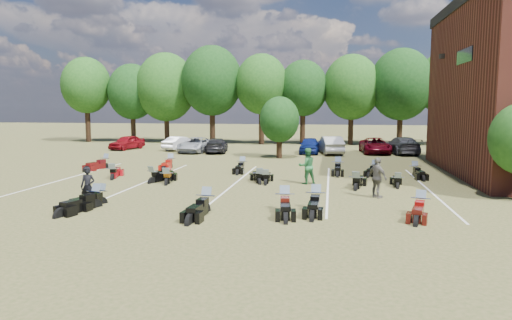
% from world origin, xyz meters
% --- Properties ---
extents(ground, '(160.00, 160.00, 0.00)m').
position_xyz_m(ground, '(0.00, 0.00, 0.00)').
color(ground, brown).
rests_on(ground, ground).
extents(car_0, '(2.58, 4.27, 1.36)m').
position_xyz_m(car_0, '(-17.28, 20.25, 0.68)').
color(car_0, maroon).
rests_on(car_0, ground).
extents(car_1, '(2.60, 4.16, 1.30)m').
position_xyz_m(car_1, '(-12.00, 20.44, 0.65)').
color(car_1, silver).
rests_on(car_1, ground).
extents(car_2, '(2.57, 4.98, 1.34)m').
position_xyz_m(car_2, '(-9.98, 18.80, 0.67)').
color(car_2, '#999CA1').
rests_on(car_2, ground).
extents(car_3, '(2.50, 4.70, 1.30)m').
position_xyz_m(car_3, '(-8.04, 18.84, 0.65)').
color(car_3, black).
rests_on(car_3, ground).
extents(car_4, '(1.72, 4.16, 1.41)m').
position_xyz_m(car_4, '(0.23, 19.52, 0.71)').
color(car_4, navy).
rests_on(car_4, ground).
extents(car_5, '(2.46, 4.93, 1.55)m').
position_xyz_m(car_5, '(2.08, 19.35, 0.78)').
color(car_5, '#9F9F9A').
rests_on(car_5, ground).
extents(car_6, '(2.64, 5.10, 1.37)m').
position_xyz_m(car_6, '(5.95, 20.38, 0.69)').
color(car_6, '#550411').
rests_on(car_6, ground).
extents(car_7, '(2.89, 5.42, 1.50)m').
position_xyz_m(car_7, '(8.22, 20.34, 0.75)').
color(car_7, '#3D3D43').
rests_on(car_7, ground).
extents(person_black, '(0.65, 0.46, 1.66)m').
position_xyz_m(person_black, '(-7.96, -3.36, 0.83)').
color(person_black, black).
rests_on(person_black, ground).
extents(person_green, '(1.16, 1.05, 1.95)m').
position_xyz_m(person_green, '(0.86, 3.61, 0.98)').
color(person_green, '#276936').
rests_on(person_green, ground).
extents(person_grey, '(1.05, 1.14, 1.88)m').
position_xyz_m(person_grey, '(4.24, 0.36, 0.94)').
color(person_grey, '#5C574F').
rests_on(person_grey, ground).
extents(motorcycle_0, '(1.41, 2.60, 1.38)m').
position_xyz_m(motorcycle_0, '(-7.53, -3.62, 0.00)').
color(motorcycle_0, black).
rests_on(motorcycle_0, ground).
extents(motorcycle_1, '(1.40, 2.30, 1.22)m').
position_xyz_m(motorcycle_1, '(-7.62, -2.94, 0.00)').
color(motorcycle_1, black).
rests_on(motorcycle_1, ground).
extents(motorcycle_2, '(0.85, 2.17, 1.18)m').
position_xyz_m(motorcycle_2, '(-7.61, -2.92, 0.00)').
color(motorcycle_2, black).
rests_on(motorcycle_2, ground).
extents(motorcycle_3, '(0.94, 2.56, 1.41)m').
position_xyz_m(motorcycle_3, '(-2.74, -3.71, 0.00)').
color(motorcycle_3, black).
rests_on(motorcycle_3, ground).
extents(motorcycle_4, '(0.90, 2.56, 1.41)m').
position_xyz_m(motorcycle_4, '(1.55, -2.42, 0.00)').
color(motorcycle_4, black).
rests_on(motorcycle_4, ground).
extents(motorcycle_5, '(1.11, 2.61, 1.41)m').
position_xyz_m(motorcycle_5, '(0.32, -2.92, 0.00)').
color(motorcycle_5, black).
rests_on(motorcycle_5, ground).
extents(motorcycle_6, '(1.34, 2.49, 1.33)m').
position_xyz_m(motorcycle_6, '(5.59, -2.68, 0.00)').
color(motorcycle_6, '#410D09').
rests_on(motorcycle_6, ground).
extents(motorcycle_7, '(1.34, 2.45, 1.30)m').
position_xyz_m(motorcycle_7, '(-10.22, 3.28, 0.00)').
color(motorcycle_7, maroon).
rests_on(motorcycle_7, ground).
extents(motorcycle_8, '(1.16, 2.41, 1.29)m').
position_xyz_m(motorcycle_8, '(-6.55, 2.13, 0.00)').
color(motorcycle_8, black).
rests_on(motorcycle_8, ground).
extents(motorcycle_9, '(1.44, 2.46, 1.31)m').
position_xyz_m(motorcycle_9, '(-7.49, 2.50, 0.00)').
color(motorcycle_9, black).
rests_on(motorcycle_9, ground).
extents(motorcycle_10, '(0.79, 2.15, 1.18)m').
position_xyz_m(motorcycle_10, '(-1.30, 2.98, 0.00)').
color(motorcycle_10, black).
rests_on(motorcycle_10, ground).
extents(motorcycle_11, '(1.34, 2.33, 1.24)m').
position_xyz_m(motorcycle_11, '(-1.68, 3.15, 0.00)').
color(motorcycle_11, black).
rests_on(motorcycle_11, ground).
extents(motorcycle_12, '(1.20, 2.49, 1.33)m').
position_xyz_m(motorcycle_12, '(3.39, 2.20, 0.00)').
color(motorcycle_12, black).
rests_on(motorcycle_12, ground).
extents(motorcycle_13, '(0.78, 2.10, 1.15)m').
position_xyz_m(motorcycle_13, '(5.52, 3.05, 0.00)').
color(motorcycle_13, black).
rests_on(motorcycle_13, ground).
extents(motorcycle_14, '(1.29, 2.55, 1.36)m').
position_xyz_m(motorcycle_14, '(-12.95, 7.64, 0.00)').
color(motorcycle_14, '#510B0C').
rests_on(motorcycle_14, ground).
extents(motorcycle_15, '(1.01, 2.48, 1.35)m').
position_xyz_m(motorcycle_15, '(-8.63, 8.45, 0.00)').
color(motorcycle_15, '#9C110B').
rests_on(motorcycle_15, ground).
extents(motorcycle_16, '(0.78, 2.32, 1.28)m').
position_xyz_m(motorcycle_16, '(-3.54, 7.86, 0.00)').
color(motorcycle_16, black).
rests_on(motorcycle_16, ground).
extents(motorcycle_18, '(0.85, 2.49, 1.37)m').
position_xyz_m(motorcycle_18, '(2.58, 8.11, 0.00)').
color(motorcycle_18, black).
rests_on(motorcycle_18, ground).
extents(motorcycle_19, '(1.28, 2.24, 1.19)m').
position_xyz_m(motorcycle_19, '(4.80, 7.99, 0.00)').
color(motorcycle_19, black).
rests_on(motorcycle_19, ground).
extents(motorcycle_20, '(0.93, 2.34, 1.27)m').
position_xyz_m(motorcycle_20, '(7.11, 7.30, 0.00)').
color(motorcycle_20, black).
rests_on(motorcycle_20, ground).
extents(tree_line, '(56.00, 6.00, 9.79)m').
position_xyz_m(tree_line, '(-1.00, 29.00, 6.31)').
color(tree_line, black).
rests_on(tree_line, ground).
extents(young_tree_midfield, '(3.20, 3.20, 4.70)m').
position_xyz_m(young_tree_midfield, '(-2.00, 15.50, 3.09)').
color(young_tree_midfield, black).
rests_on(young_tree_midfield, ground).
extents(parking_lines, '(20.10, 14.00, 0.01)m').
position_xyz_m(parking_lines, '(-3.00, 3.00, 0.01)').
color(parking_lines, silver).
rests_on(parking_lines, ground).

